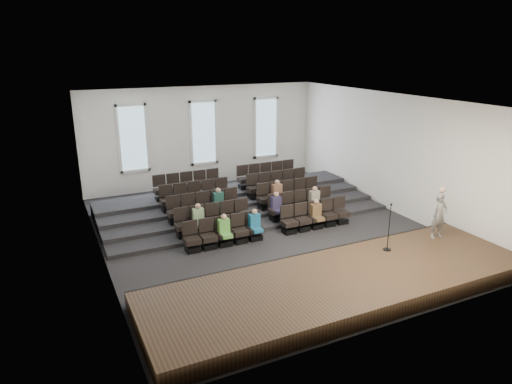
{
  "coord_description": "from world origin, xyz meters",
  "views": [
    {
      "loc": [
        -7.36,
        -14.66,
        6.79
      ],
      "look_at": [
        -0.15,
        0.5,
        1.45
      ],
      "focal_mm": 32.0,
      "sensor_mm": 36.0,
      "label": 1
    }
  ],
  "objects": [
    {
      "name": "ground",
      "position": [
        0.0,
        0.0,
        0.0
      ],
      "size": [
        14.0,
        14.0,
        0.0
      ],
      "primitive_type": "plane",
      "color": "black",
      "rests_on": "ground"
    },
    {
      "name": "stage",
      "position": [
        0.0,
        -5.1,
        0.25
      ],
      "size": [
        11.8,
        3.6,
        0.5
      ],
      "primitive_type": "cube",
      "color": "#3F2E1B",
      "rests_on": "ground"
    },
    {
      "name": "audience",
      "position": [
        0.0,
        0.32,
        0.81
      ],
      "size": [
        5.45,
        2.64,
        1.1
      ],
      "color": "#62B548",
      "rests_on": "seating_rows"
    },
    {
      "name": "windows",
      "position": [
        0.0,
        6.95,
        2.7
      ],
      "size": [
        8.44,
        0.1,
        3.24
      ],
      "color": "white",
      "rests_on": "wall_back"
    },
    {
      "name": "wall_back",
      "position": [
        0.0,
        7.02,
        2.5
      ],
      "size": [
        12.0,
        0.04,
        5.0
      ],
      "primitive_type": "cube",
      "color": "white",
      "rests_on": "ground"
    },
    {
      "name": "mic_stand",
      "position": [
        2.32,
        -4.23,
        0.97
      ],
      "size": [
        0.27,
        0.27,
        1.6
      ],
      "color": "black",
      "rests_on": "stage"
    },
    {
      "name": "stage_lip",
      "position": [
        0.0,
        -3.33,
        0.25
      ],
      "size": [
        11.8,
        0.06,
        0.52
      ],
      "primitive_type": "cube",
      "color": "black",
      "rests_on": "ground"
    },
    {
      "name": "wall_front",
      "position": [
        0.0,
        -7.02,
        2.5
      ],
      "size": [
        12.0,
        0.04,
        5.0
      ],
      "primitive_type": "cube",
      "color": "white",
      "rests_on": "ground"
    },
    {
      "name": "speaker",
      "position": [
        4.56,
        -4.17,
        1.3
      ],
      "size": [
        0.62,
        0.45,
        1.59
      ],
      "primitive_type": "imported",
      "rotation": [
        0.0,
        0.0,
        -0.12
      ],
      "color": "slate",
      "rests_on": "stage"
    },
    {
      "name": "wall_left",
      "position": [
        -6.02,
        0.0,
        2.5
      ],
      "size": [
        0.04,
        14.0,
        5.0
      ],
      "primitive_type": "cube",
      "color": "white",
      "rests_on": "ground"
    },
    {
      "name": "risers",
      "position": [
        0.0,
        3.17,
        0.2
      ],
      "size": [
        11.8,
        4.8,
        0.6
      ],
      "color": "black",
      "rests_on": "ground"
    },
    {
      "name": "ceiling",
      "position": [
        0.0,
        0.0,
        5.01
      ],
      "size": [
        12.0,
        14.0,
        0.02
      ],
      "primitive_type": "cube",
      "color": "white",
      "rests_on": "ground"
    },
    {
      "name": "seating_rows",
      "position": [
        -0.0,
        1.54,
        0.68
      ],
      "size": [
        6.8,
        4.7,
        1.67
      ],
      "color": "black",
      "rests_on": "ground"
    },
    {
      "name": "wall_right",
      "position": [
        6.02,
        0.0,
        2.5
      ],
      "size": [
        0.04,
        14.0,
        5.0
      ],
      "primitive_type": "cube",
      "color": "white",
      "rests_on": "ground"
    }
  ]
}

